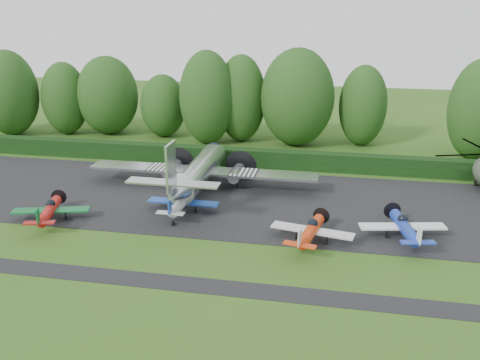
% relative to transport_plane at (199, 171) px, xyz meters
% --- Properties ---
extents(ground, '(160.00, 160.00, 0.00)m').
position_rel_transport_plane_xyz_m(ground, '(5.19, -11.82, -2.10)').
color(ground, '#2E5818').
rests_on(ground, ground).
extents(apron, '(70.00, 18.00, 0.01)m').
position_rel_transport_plane_xyz_m(apron, '(5.19, -1.82, -2.09)').
color(apron, black).
rests_on(apron, ground).
extents(taxiway_verge, '(70.00, 2.00, 0.00)m').
position_rel_transport_plane_xyz_m(taxiway_verge, '(5.19, -17.82, -2.10)').
color(taxiway_verge, black).
rests_on(taxiway_verge, ground).
extents(hedgerow, '(90.00, 1.60, 2.00)m').
position_rel_transport_plane_xyz_m(hedgerow, '(5.19, 9.18, -2.10)').
color(hedgerow, black).
rests_on(hedgerow, ground).
extents(transport_plane, '(23.47, 18.00, 7.52)m').
position_rel_transport_plane_xyz_m(transport_plane, '(0.00, 0.00, 0.00)').
color(transport_plane, silver).
rests_on(transport_plane, ground).
extents(light_plane_red, '(6.60, 6.94, 2.54)m').
position_rel_transport_plane_xyz_m(light_plane_red, '(-10.73, -9.79, -1.04)').
color(light_plane_red, '#AC130F').
rests_on(light_plane_red, ground).
extents(light_plane_white, '(6.51, 6.85, 2.50)m').
position_rel_transport_plane_xyz_m(light_plane_white, '(-0.07, -5.72, -1.06)').
color(light_plane_white, silver).
rests_on(light_plane_white, ground).
extents(light_plane_orange, '(6.67, 7.01, 2.56)m').
position_rel_transport_plane_xyz_m(light_plane_orange, '(11.76, -9.79, -1.03)').
color(light_plane_orange, red).
rests_on(light_plane_orange, ground).
extents(light_plane_blue, '(6.93, 7.29, 2.66)m').
position_rel_transport_plane_xyz_m(light_plane_blue, '(19.08, -7.71, -0.99)').
color(light_plane_blue, '#1A339E').
rests_on(light_plane_blue, ground).
extents(tree_0, '(9.41, 9.41, 12.51)m').
position_rel_transport_plane_xyz_m(tree_0, '(7.91, 19.42, 4.15)').
color(tree_0, black).
rests_on(tree_0, ground).
extents(tree_1, '(6.80, 6.80, 11.87)m').
position_rel_transport_plane_xyz_m(tree_1, '(29.24, 17.20, 3.82)').
color(tree_1, black).
rests_on(tree_1, ground).
extents(tree_2, '(8.44, 8.44, 10.83)m').
position_rel_transport_plane_xyz_m(tree_2, '(-18.54, 20.55, 3.31)').
color(tree_2, black).
rests_on(tree_2, ground).
extents(tree_3, '(6.20, 6.20, 8.56)m').
position_rel_transport_plane_xyz_m(tree_3, '(-10.48, 20.45, 2.17)').
color(tree_3, black).
rests_on(tree_3, ground).
extents(tree_5, '(6.28, 6.28, 10.07)m').
position_rel_transport_plane_xyz_m(tree_5, '(-24.35, 19.23, 2.92)').
color(tree_5, black).
rests_on(tree_5, ground).
extents(tree_6, '(7.99, 7.99, 11.75)m').
position_rel_transport_plane_xyz_m(tree_6, '(-31.61, 17.31, 3.77)').
color(tree_6, black).
rests_on(tree_6, ground).
extents(tree_7, '(6.49, 6.49, 11.48)m').
position_rel_transport_plane_xyz_m(tree_7, '(0.48, 20.06, 3.63)').
color(tree_7, black).
rests_on(tree_7, ground).
extents(tree_8, '(6.11, 6.11, 10.40)m').
position_rel_transport_plane_xyz_m(tree_8, '(16.23, 20.93, 3.09)').
color(tree_8, black).
rests_on(tree_8, ground).
extents(tree_9, '(7.18, 7.18, 12.16)m').
position_rel_transport_plane_xyz_m(tree_9, '(-3.64, 18.06, 3.97)').
color(tree_9, black).
rests_on(tree_9, ground).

